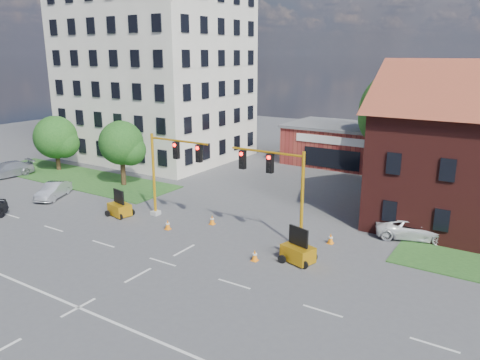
{
  "coord_description": "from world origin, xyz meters",
  "views": [
    {
      "loc": [
        17.27,
        -18.72,
        11.78
      ],
      "look_at": [
        -0.99,
        10.0,
        2.53
      ],
      "focal_mm": 35.0,
      "sensor_mm": 36.0,
      "label": 1
    }
  ],
  "objects": [
    {
      "name": "cone_d",
      "position": [
        7.24,
        7.86,
        0.34
      ],
      "size": [
        0.4,
        0.4,
        0.7
      ],
      "color": "orange",
      "rests_on": "ground"
    },
    {
      "name": "trailer_west",
      "position": [
        -8.08,
        4.38,
        0.61
      ],
      "size": [
        1.92,
        1.5,
        1.94
      ],
      "rotation": [
        0.0,
        0.0,
        -0.24
      ],
      "color": "orange",
      "rests_on": "ground"
    },
    {
      "name": "trailer_east",
      "position": [
        6.66,
        4.25,
        0.64
      ],
      "size": [
        2.08,
        1.69,
        2.05
      ],
      "rotation": [
        0.0,
        0.0,
        -0.3
      ],
      "color": "orange",
      "rests_on": "ground"
    },
    {
      "name": "lane_markings",
      "position": [
        0.0,
        -3.0,
        0.01
      ],
      "size": [
        60.0,
        36.0,
        0.01
      ],
      "primitive_type": null,
      "color": "silver",
      "rests_on": "ground"
    },
    {
      "name": "tree_large",
      "position": [
        6.92,
        27.08,
        6.12
      ],
      "size": [
        8.67,
        8.26,
        10.52
      ],
      "color": "#322012",
      "rests_on": "ground"
    },
    {
      "name": "sedan_silver_front",
      "position": [
        -16.11,
        4.57,
        0.65
      ],
      "size": [
        2.9,
        4.18,
        1.3
      ],
      "primitive_type": "imported",
      "rotation": [
        0.0,
        0.0,
        0.43
      ],
      "color": "#ABADB3",
      "rests_on": "ground"
    },
    {
      "name": "tree_nw_rear",
      "position": [
        -23.78,
        11.08,
        3.32
      ],
      "size": [
        4.58,
        4.36,
        5.65
      ],
      "color": "#322012",
      "rests_on": "ground"
    },
    {
      "name": "pickup_white",
      "position": [
        11.48,
        11.67,
        0.67
      ],
      "size": [
        5.28,
        3.5,
        1.35
      ],
      "primitive_type": "imported",
      "rotation": [
        0.0,
        0.0,
        1.85
      ],
      "color": "white",
      "rests_on": "ground"
    },
    {
      "name": "cone_c",
      "position": [
        4.45,
        3.04,
        0.34
      ],
      "size": [
        0.4,
        0.4,
        0.7
      ],
      "color": "orange",
      "rests_on": "ground"
    },
    {
      "name": "tree_nw_front",
      "position": [
        -13.8,
        10.58,
        3.81
      ],
      "size": [
        4.18,
        3.98,
        5.98
      ],
      "color": "#322012",
      "rests_on": "ground"
    },
    {
      "name": "brick_shop",
      "position": [
        0.0,
        29.98,
        2.16
      ],
      "size": [
        12.4,
        8.4,
        4.3
      ],
      "color": "maroon",
      "rests_on": "ground"
    },
    {
      "name": "cone_a",
      "position": [
        -3.21,
        4.18,
        0.34
      ],
      "size": [
        0.4,
        0.4,
        0.7
      ],
      "color": "orange",
      "rests_on": "ground"
    },
    {
      "name": "sedan_silver_rear",
      "position": [
        -25.91,
        6.49,
        0.73
      ],
      "size": [
        2.94,
        5.35,
        1.47
      ],
      "primitive_type": "imported",
      "rotation": [
        0.0,
        0.0,
        -0.18
      ],
      "color": "#ABADB3",
      "rests_on": "ground"
    },
    {
      "name": "grass_verge_nw",
      "position": [
        -20.0,
        10.0,
        0.04
      ],
      "size": [
        22.0,
        6.0,
        0.08
      ],
      "primitive_type": "cube",
      "color": "#214B1C",
      "rests_on": "ground"
    },
    {
      "name": "signal_mast_east",
      "position": [
        4.36,
        6.0,
        3.92
      ],
      "size": [
        5.3,
        0.6,
        6.2
      ],
      "color": "#9A9A94",
      "rests_on": "ground"
    },
    {
      "name": "signal_mast_west",
      "position": [
        -4.36,
        6.0,
        3.92
      ],
      "size": [
        5.3,
        0.6,
        6.2
      ],
      "color": "#9A9A94",
      "rests_on": "ground"
    },
    {
      "name": "cone_b",
      "position": [
        -1.2,
        6.62,
        0.34
      ],
      "size": [
        0.4,
        0.4,
        0.7
      ],
      "color": "orange",
      "rests_on": "ground"
    },
    {
      "name": "ground",
      "position": [
        0.0,
        0.0,
        0.0
      ],
      "size": [
        120.0,
        120.0,
        0.0
      ],
      "primitive_type": "plane",
      "color": "#47474A",
      "rests_on": "ground"
    },
    {
      "name": "office_block",
      "position": [
        -20.0,
        21.9,
        10.31
      ],
      "size": [
        18.4,
        15.4,
        20.6
      ],
      "color": "beige",
      "rests_on": "ground"
    }
  ]
}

